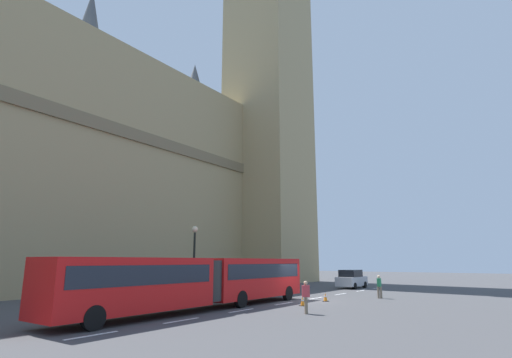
# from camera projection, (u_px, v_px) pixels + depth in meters

# --- Properties ---
(ground_plane) EXTENTS (160.00, 160.00, 0.00)m
(ground_plane) POSITION_uv_depth(u_px,v_px,m) (299.00, 301.00, 27.24)
(ground_plane) COLOR #424244
(lane_centre_marking) EXTENTS (34.40, 0.16, 0.01)m
(lane_centre_marking) POSITION_uv_depth(u_px,v_px,m) (301.00, 301.00, 27.45)
(lane_centre_marking) COLOR silver
(lane_centre_marking) RESTS_ON ground_plane
(clock_tower) EXTENTS (11.42, 11.42, 72.65)m
(clock_tower) POSITION_uv_depth(u_px,v_px,m) (268.00, 28.00, 60.55)
(clock_tower) COLOR tan
(clock_tower) RESTS_ON ground_plane
(articulated_bus) EXTENTS (18.54, 2.54, 2.90)m
(articulated_bus) POSITION_uv_depth(u_px,v_px,m) (202.00, 279.00, 22.54)
(articulated_bus) COLOR red
(articulated_bus) RESTS_ON ground_plane
(sedan_lead) EXTENTS (4.40, 1.86, 1.85)m
(sedan_lead) POSITION_uv_depth(u_px,v_px,m) (352.00, 279.00, 40.28)
(sedan_lead) COLOR #B7B7BC
(sedan_lead) RESTS_ON ground_plane
(traffic_cone_west) EXTENTS (0.36, 0.36, 0.58)m
(traffic_cone_west) POSITION_uv_depth(u_px,v_px,m) (303.00, 301.00, 24.37)
(traffic_cone_west) COLOR black
(traffic_cone_west) RESTS_ON ground_plane
(traffic_cone_middle) EXTENTS (0.36, 0.36, 0.58)m
(traffic_cone_middle) POSITION_uv_depth(u_px,v_px,m) (325.00, 297.00, 27.08)
(traffic_cone_middle) COLOR black
(traffic_cone_middle) RESTS_ON ground_plane
(street_lamp) EXTENTS (0.44, 0.44, 5.27)m
(street_lamp) POSITION_uv_depth(u_px,v_px,m) (194.00, 257.00, 28.46)
(street_lamp) COLOR black
(street_lamp) RESTS_ON ground_plane
(pedestrian_near_cones) EXTENTS (0.42, 0.47, 1.69)m
(pedestrian_near_cones) POSITION_uv_depth(u_px,v_px,m) (306.00, 296.00, 20.78)
(pedestrian_near_cones) COLOR #726651
(pedestrian_near_cones) RESTS_ON ground_plane
(pedestrian_by_kerb) EXTENTS (0.42, 0.36, 1.69)m
(pedestrian_by_kerb) POSITION_uv_depth(u_px,v_px,m) (379.00, 286.00, 29.35)
(pedestrian_by_kerb) COLOR #726651
(pedestrian_by_kerb) RESTS_ON ground_plane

